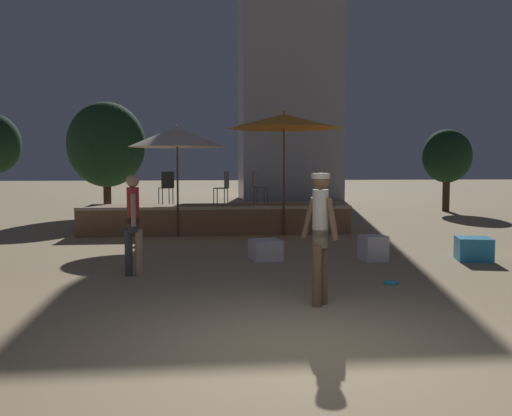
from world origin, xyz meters
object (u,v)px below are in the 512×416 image
Objects in this scene: patio_umbrella_0 at (177,137)px; person_0 at (133,221)px; bistro_chair_2 at (257,184)px; frisbee_disc at (391,283)px; person_1 at (320,231)px; cube_seat_2 at (373,248)px; background_tree_0 at (106,145)px; cube_seat_0 at (266,250)px; cube_seat_3 at (474,249)px; background_tree_1 at (447,157)px; patio_umbrella_1 at (284,121)px; bistro_chair_0 at (167,184)px; bistro_chair_1 at (224,185)px.

person_0 is at bearing -96.21° from patio_umbrella_0.
frisbee_disc is (1.31, -7.35, -1.29)m from bistro_chair_2.
cube_seat_2 is at bearing -169.43° from person_1.
person_1 is 0.43× the size of background_tree_0.
patio_umbrella_0 is at bearing 139.96° from bistro_chair_2.
background_tree_0 is (-4.58, 10.27, 2.36)m from cube_seat_0.
cube_seat_2 is at bearing 174.12° from cube_seat_3.
cube_seat_0 is at bearing 172.93° from cube_seat_3.
background_tree_1 is (10.84, 12.02, 1.24)m from person_0.
background_tree_0 is 13.06m from background_tree_1.
background_tree_0 is (-6.64, 10.56, 2.31)m from cube_seat_2.
patio_umbrella_1 is 1.85× the size of person_1.
background_tree_0 is at bearing 65.30° from bistro_chair_2.
bistro_chair_2 is (-1.70, 5.21, 1.06)m from cube_seat_2.
patio_umbrella_1 is at bearing 76.09° from cube_seat_0.
person_0 is at bearing -166.33° from cube_seat_2.
patio_umbrella_0 is 3.22× the size of bistro_chair_2.
background_tree_0 reaches higher than bistro_chair_2.
cube_seat_0 is at bearing -136.99° from person_1.
cube_seat_2 is 1.95m from cube_seat_3.
patio_umbrella_0 reaches higher than bistro_chair_0.
patio_umbrella_0 is at bearing 115.63° from cube_seat_0.
patio_umbrella_0 is 2.75m from bistro_chair_2.
person_1 is 7.14× the size of frisbee_disc.
frisbee_disc is at bearing -22.43° from person_0.
background_tree_0 is (-5.51, 6.51, -0.41)m from patio_umbrella_1.
patio_umbrella_1 reaches higher than cube_seat_0.
patio_umbrella_1 is 6.24× the size of cube_seat_2.
cube_seat_0 is at bearing -65.94° from background_tree_0.
patio_umbrella_0 is 11.82× the size of frisbee_disc.
person_0 is 0.97× the size of person_1.
background_tree_1 is at bearing 59.66° from cube_seat_2.
person_1 is at bearing 83.04° from bistro_chair_0.
person_1 reaches higher than person_0.
patio_umbrella_1 is 5.92m from cube_seat_3.
patio_umbrella_1 is 3.60× the size of bistro_chair_0.
cube_seat_2 is at bearing -120.34° from background_tree_1.
background_tree_1 is at bearing 33.70° from patio_umbrella_0.
background_tree_0 reaches higher than bistro_chair_1.
bistro_chair_2 is at bearing 27.42° from patio_umbrella_0.
bistro_chair_0 is 3.67× the size of frisbee_disc.
patio_umbrella_1 is 13.19× the size of frisbee_disc.
patio_umbrella_1 reaches higher than patio_umbrella_0.
patio_umbrella_1 is at bearing 125.79° from cube_seat_3.
person_0 is 1.88× the size of bistro_chair_0.
cube_seat_0 is 3.74m from person_1.
cube_seat_3 is 12.16m from background_tree_1.
patio_umbrella_1 is 1.00× the size of background_tree_1.
bistro_chair_2 is 0.28× the size of background_tree_1.
bistro_chair_1 is 0.22× the size of background_tree_0.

